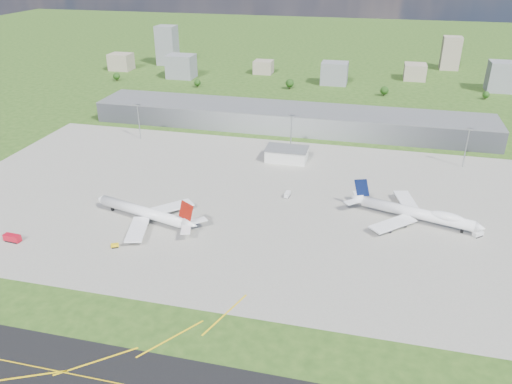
% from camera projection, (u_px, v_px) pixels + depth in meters
% --- Properties ---
extents(ground, '(1400.00, 1400.00, 0.00)m').
position_uv_depth(ground, '(285.00, 134.00, 370.41)').
color(ground, '#284816').
rests_on(ground, ground).
extents(apron, '(360.00, 190.00, 0.08)m').
position_uv_depth(apron, '(267.00, 201.00, 272.30)').
color(apron, gray).
rests_on(apron, ground).
extents(terminal, '(300.00, 42.00, 15.00)m').
position_uv_depth(terminal, '(289.00, 118.00, 380.19)').
color(terminal, gray).
rests_on(terminal, ground).
extents(ops_building, '(26.00, 16.00, 8.00)m').
position_uv_depth(ops_building, '(287.00, 155.00, 322.91)').
color(ops_building, silver).
rests_on(ops_building, ground).
extents(mast_west, '(3.50, 2.00, 25.90)m').
position_uv_depth(mast_west, '(138.00, 115.00, 353.12)').
color(mast_west, gray).
rests_on(mast_west, ground).
extents(mast_center, '(3.50, 2.00, 25.90)m').
position_uv_depth(mast_center, '(291.00, 127.00, 329.96)').
color(mast_center, gray).
rests_on(mast_center, ground).
extents(mast_east, '(3.50, 2.00, 25.90)m').
position_uv_depth(mast_east, '(467.00, 141.00, 306.80)').
color(mast_east, gray).
rests_on(mast_east, ground).
extents(airliner_red_twin, '(63.24, 48.36, 17.63)m').
position_uv_depth(airliner_red_twin, '(146.00, 213.00, 250.42)').
color(airliner_red_twin, white).
rests_on(airliner_red_twin, ground).
extents(airliner_blue_quad, '(66.03, 50.78, 17.55)m').
position_uv_depth(airliner_blue_quad, '(416.00, 213.00, 249.89)').
color(airliner_blue_quad, white).
rests_on(airliner_blue_quad, ground).
extents(fire_truck, '(8.36, 3.71, 3.61)m').
position_uv_depth(fire_truck, '(12.00, 238.00, 234.14)').
color(fire_truck, '#AF0C1E').
rests_on(fire_truck, ground).
extents(tug_yellow, '(4.11, 3.45, 1.78)m').
position_uv_depth(tug_yellow, '(115.00, 246.00, 229.92)').
color(tug_yellow, yellow).
rests_on(tug_yellow, ground).
extents(van_white_near, '(3.05, 5.78, 2.80)m').
position_uv_depth(van_white_near, '(287.00, 195.00, 276.33)').
color(van_white_near, silver).
rests_on(van_white_near, ground).
extents(van_white_far, '(5.48, 5.11, 2.63)m').
position_uv_depth(van_white_far, '(478.00, 234.00, 238.39)').
color(van_white_far, silver).
rests_on(van_white_far, ground).
extents(bldg_far_w, '(24.00, 20.00, 18.00)m').
position_uv_depth(bldg_far_w, '(121.00, 62.00, 561.09)').
color(bldg_far_w, gray).
rests_on(bldg_far_w, ground).
extents(bldg_w, '(28.00, 22.00, 24.00)m').
position_uv_depth(bldg_w, '(181.00, 66.00, 525.48)').
color(bldg_w, slate).
rests_on(bldg_w, ground).
extents(bldg_cw, '(20.00, 18.00, 14.00)m').
position_uv_depth(bldg_cw, '(263.00, 67.00, 545.74)').
color(bldg_cw, gray).
rests_on(bldg_cw, ground).
extents(bldg_c, '(26.00, 20.00, 22.00)m').
position_uv_depth(bldg_c, '(334.00, 73.00, 500.96)').
color(bldg_c, slate).
rests_on(bldg_c, ground).
extents(bldg_ce, '(22.00, 24.00, 16.00)m').
position_uv_depth(bldg_ce, '(415.00, 72.00, 520.35)').
color(bldg_ce, gray).
rests_on(bldg_ce, ground).
extents(bldg_e, '(30.00, 22.00, 28.00)m').
position_uv_depth(bldg_e, '(504.00, 77.00, 474.68)').
color(bldg_e, slate).
rests_on(bldg_e, ground).
extents(bldg_tall_w, '(22.00, 20.00, 44.00)m').
position_uv_depth(bldg_tall_w, '(167.00, 45.00, 581.84)').
color(bldg_tall_w, slate).
rests_on(bldg_tall_w, ground).
extents(bldg_tall_e, '(20.00, 18.00, 36.00)m').
position_uv_depth(bldg_tall_e, '(451.00, 53.00, 559.87)').
color(bldg_tall_e, gray).
rests_on(bldg_tall_e, ground).
extents(tree_far_w, '(7.20, 7.20, 8.80)m').
position_uv_depth(tree_far_w, '(116.00, 76.00, 514.93)').
color(tree_far_w, '#382314').
rests_on(tree_far_w, ground).
extents(tree_w, '(6.75, 6.75, 8.25)m').
position_uv_depth(tree_w, '(197.00, 83.00, 491.77)').
color(tree_w, '#382314').
rests_on(tree_w, ground).
extents(tree_c, '(8.10, 8.10, 9.90)m').
position_uv_depth(tree_c, '(290.00, 83.00, 485.48)').
color(tree_c, '#382314').
rests_on(tree_c, ground).
extents(tree_e, '(7.65, 7.65, 9.35)m').
position_uv_depth(tree_e, '(384.00, 90.00, 462.32)').
color(tree_e, '#382314').
rests_on(tree_e, ground).
extents(tree_far_e, '(6.30, 6.30, 7.70)m').
position_uv_depth(tree_far_e, '(486.00, 95.00, 452.53)').
color(tree_far_e, '#382314').
rests_on(tree_far_e, ground).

